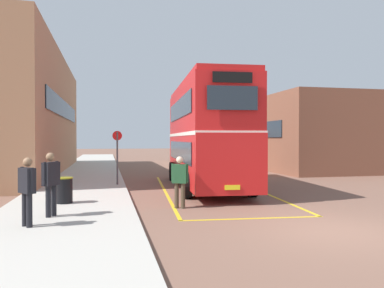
{
  "coord_description": "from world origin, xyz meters",
  "views": [
    {
      "loc": [
        -5.33,
        -8.28,
        2.23
      ],
      "look_at": [
        -1.24,
        9.96,
        2.0
      ],
      "focal_mm": 35.7,
      "sensor_mm": 36.0,
      "label": 1
    }
  ],
  "objects_px": {
    "bus_stop_sign": "(117,152)",
    "double_decker_bus": "(206,133)",
    "pedestrian_waiting_far": "(51,179)",
    "pedestrian_waiting_near": "(27,187)",
    "single_deck_bus": "(190,146)",
    "pedestrian_boarding": "(180,178)",
    "litter_bin": "(64,190)"
  },
  "relations": [
    {
      "from": "pedestrian_boarding",
      "to": "pedestrian_waiting_near",
      "type": "xyz_separation_m",
      "value": [
        -4.16,
        -2.34,
        0.13
      ]
    },
    {
      "from": "double_decker_bus",
      "to": "bus_stop_sign",
      "type": "relative_size",
      "value": 4.1
    },
    {
      "from": "double_decker_bus",
      "to": "pedestrian_waiting_near",
      "type": "height_order",
      "value": "double_decker_bus"
    },
    {
      "from": "single_deck_bus",
      "to": "litter_bin",
      "type": "height_order",
      "value": "single_deck_bus"
    },
    {
      "from": "double_decker_bus",
      "to": "litter_bin",
      "type": "distance_m",
      "value": 7.29
    },
    {
      "from": "single_deck_bus",
      "to": "pedestrian_waiting_near",
      "type": "bearing_deg",
      "value": -110.9
    },
    {
      "from": "double_decker_bus",
      "to": "pedestrian_waiting_far",
      "type": "xyz_separation_m",
      "value": [
        -5.93,
        -6.13,
        -1.37
      ]
    },
    {
      "from": "single_deck_bus",
      "to": "bus_stop_sign",
      "type": "bearing_deg",
      "value": -113.32
    },
    {
      "from": "litter_bin",
      "to": "pedestrian_waiting_far",
      "type": "bearing_deg",
      "value": -93.16
    },
    {
      "from": "double_decker_bus",
      "to": "pedestrian_waiting_far",
      "type": "bearing_deg",
      "value": -134.07
    },
    {
      "from": "single_deck_bus",
      "to": "bus_stop_sign",
      "type": "relative_size",
      "value": 3.71
    },
    {
      "from": "single_deck_bus",
      "to": "pedestrian_waiting_far",
      "type": "xyz_separation_m",
      "value": [
        -8.85,
        -23.04,
        -0.49
      ]
    },
    {
      "from": "bus_stop_sign",
      "to": "double_decker_bus",
      "type": "bearing_deg",
      "value": -12.84
    },
    {
      "from": "double_decker_bus",
      "to": "pedestrian_boarding",
      "type": "distance_m",
      "value": 5.6
    },
    {
      "from": "single_deck_bus",
      "to": "litter_bin",
      "type": "distance_m",
      "value": 22.64
    },
    {
      "from": "pedestrian_waiting_near",
      "to": "double_decker_bus",
      "type": "bearing_deg",
      "value": 49.0
    },
    {
      "from": "litter_bin",
      "to": "bus_stop_sign",
      "type": "relative_size",
      "value": 0.34
    },
    {
      "from": "pedestrian_waiting_far",
      "to": "bus_stop_sign",
      "type": "distance_m",
      "value": 7.32
    },
    {
      "from": "litter_bin",
      "to": "pedestrian_boarding",
      "type": "bearing_deg",
      "value": -15.07
    },
    {
      "from": "single_deck_bus",
      "to": "litter_bin",
      "type": "relative_size",
      "value": 10.85
    },
    {
      "from": "pedestrian_waiting_near",
      "to": "litter_bin",
      "type": "relative_size",
      "value": 1.96
    },
    {
      "from": "single_deck_bus",
      "to": "bus_stop_sign",
      "type": "height_order",
      "value": "single_deck_bus"
    },
    {
      "from": "double_decker_bus",
      "to": "pedestrian_waiting_near",
      "type": "relative_size",
      "value": 6.12
    },
    {
      "from": "pedestrian_boarding",
      "to": "litter_bin",
      "type": "bearing_deg",
      "value": 164.93
    },
    {
      "from": "litter_bin",
      "to": "single_deck_bus",
      "type": "bearing_deg",
      "value": 67.29
    },
    {
      "from": "pedestrian_boarding",
      "to": "pedestrian_waiting_far",
      "type": "distance_m",
      "value": 3.96
    },
    {
      "from": "pedestrian_waiting_far",
      "to": "pedestrian_waiting_near",
      "type": "bearing_deg",
      "value": -108.69
    },
    {
      "from": "double_decker_bus",
      "to": "single_deck_bus",
      "type": "relative_size",
      "value": 1.1
    },
    {
      "from": "pedestrian_waiting_near",
      "to": "pedestrian_waiting_far",
      "type": "relative_size",
      "value": 0.96
    },
    {
      "from": "pedestrian_waiting_near",
      "to": "bus_stop_sign",
      "type": "relative_size",
      "value": 0.67
    },
    {
      "from": "single_deck_bus",
      "to": "pedestrian_waiting_near",
      "type": "relative_size",
      "value": 5.55
    },
    {
      "from": "single_deck_bus",
      "to": "pedestrian_boarding",
      "type": "xyz_separation_m",
      "value": [
        -5.08,
        -21.84,
        -0.67
      ]
    }
  ]
}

